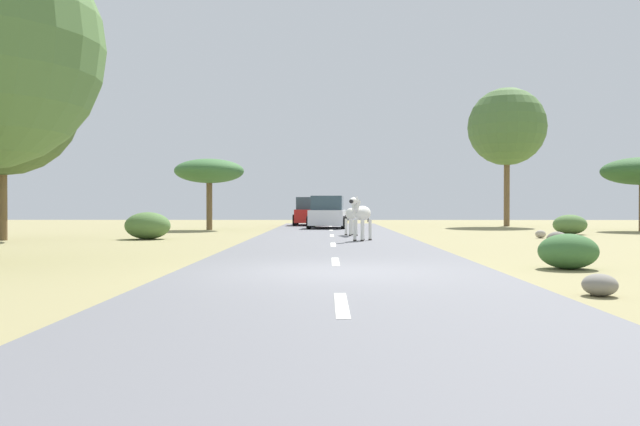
# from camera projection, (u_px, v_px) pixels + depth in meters

# --- Properties ---
(ground_plane) EXTENTS (90.00, 90.00, 0.00)m
(ground_plane) POSITION_uv_depth(u_px,v_px,m) (336.00, 274.00, 11.79)
(ground_plane) COLOR #8E8456
(road) EXTENTS (6.00, 64.00, 0.05)m
(road) POSITION_uv_depth(u_px,v_px,m) (337.00, 273.00, 11.79)
(road) COLOR slate
(road) RESTS_ON ground_plane
(lane_markings) EXTENTS (0.16, 56.00, 0.01)m
(lane_markings) POSITION_uv_depth(u_px,v_px,m) (338.00, 277.00, 10.79)
(lane_markings) COLOR silver
(lane_markings) RESTS_ON road
(zebra_0) EXTENTS (0.62, 1.51, 1.45)m
(zebra_0) POSITION_uv_depth(u_px,v_px,m) (352.00, 214.00, 25.94)
(zebra_0) COLOR silver
(zebra_0) RESTS_ON road
(zebra_1) EXTENTS (0.96, 1.55, 1.56)m
(zebra_1) POSITION_uv_depth(u_px,v_px,m) (362.00, 214.00, 22.02)
(zebra_1) COLOR silver
(zebra_1) RESTS_ON road
(car_0) EXTENTS (2.24, 4.45, 1.74)m
(car_0) POSITION_uv_depth(u_px,v_px,m) (328.00, 213.00, 34.58)
(car_0) COLOR silver
(car_0) RESTS_ON road
(car_1) EXTENTS (2.03, 4.34, 1.74)m
(car_1) POSITION_uv_depth(u_px,v_px,m) (310.00, 212.00, 39.86)
(car_1) COLOR red
(car_1) RESTS_ON road
(tree_0) EXTENTS (5.52, 5.52, 7.89)m
(tree_0) POSITION_uv_depth(u_px,v_px,m) (2.00, 100.00, 23.18)
(tree_0) COLOR brown
(tree_0) RESTS_ON ground_plane
(tree_1) EXTENTS (4.76, 4.76, 8.51)m
(tree_1) POSITION_uv_depth(u_px,v_px,m) (507.00, 127.00, 39.19)
(tree_1) COLOR brown
(tree_1) RESTS_ON ground_plane
(tree_4) EXTENTS (3.60, 3.60, 3.71)m
(tree_4) POSITION_uv_depth(u_px,v_px,m) (209.00, 171.00, 33.24)
(tree_4) COLOR brown
(tree_4) RESTS_ON ground_plane
(bush_1) EXTENTS (1.45, 1.31, 0.87)m
(bush_1) POSITION_uv_depth(u_px,v_px,m) (570.00, 225.00, 27.94)
(bush_1) COLOR #4C7038
(bush_1) RESTS_ON ground_plane
(bush_2) EXTENTS (1.18, 1.06, 0.71)m
(bush_2) POSITION_uv_depth(u_px,v_px,m) (568.00, 251.00, 12.71)
(bush_2) COLOR #386633
(bush_2) RESTS_ON ground_plane
(bush_3) EXTENTS (1.70, 1.53, 1.02)m
(bush_3) POSITION_uv_depth(u_px,v_px,m) (148.00, 226.00, 24.03)
(bush_3) COLOR #4C7038
(bush_3) RESTS_ON ground_plane
(rock_0) EXTENTS (0.64, 0.55, 0.48)m
(rock_0) POSITION_uv_depth(u_px,v_px,m) (557.00, 240.00, 19.27)
(rock_0) COLOR gray
(rock_0) RESTS_ON ground_plane
(rock_2) EXTENTS (0.40, 0.34, 0.31)m
(rock_2) POSITION_uv_depth(u_px,v_px,m) (541.00, 234.00, 24.82)
(rock_2) COLOR #A89E8C
(rock_2) RESTS_ON ground_plane
(rock_3) EXTENTS (0.48, 0.52, 0.31)m
(rock_3) POSITION_uv_depth(u_px,v_px,m) (600.00, 285.00, 8.90)
(rock_3) COLOR gray
(rock_3) RESTS_ON ground_plane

